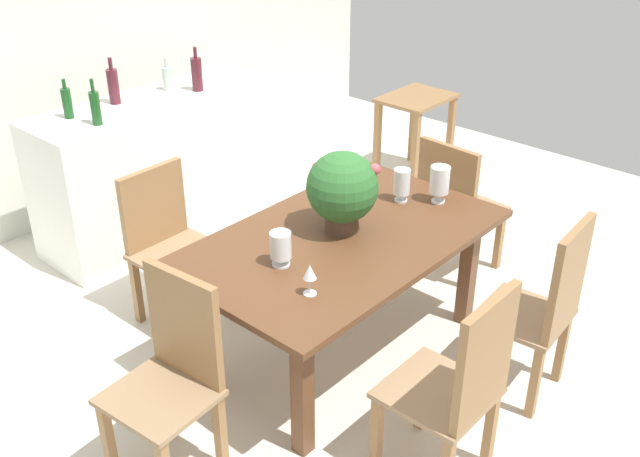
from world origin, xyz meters
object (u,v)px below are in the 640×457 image
Objects in this scene: chair_far_left at (169,238)px; wine_bottle_tall at (167,78)px; chair_near_left at (460,383)px; crystal_vase_right at (402,183)px; dining_table at (342,252)px; chair_foot_end at (454,201)px; wine_bottle_amber at (95,107)px; wine_bottle_green at (67,103)px; kitchen_counter at (161,165)px; chair_head_end at (173,368)px; wine_bottle_dark at (197,74)px; side_table at (415,118)px; crystal_vase_center_near at (281,246)px; wine_bottle_clear at (113,86)px; chair_near_right at (545,305)px; wine_glass at (310,273)px; flower_centerpiece at (342,189)px; crystal_vase_left at (440,181)px.

wine_bottle_tall reaches higher than chair_far_left.
chair_near_left reaches higher than crystal_vase_right.
crystal_vase_right is at bearing -47.50° from chair_far_left.
wine_bottle_tall is at bearing 77.07° from dining_table.
chair_foot_end is 3.20× the size of wine_bottle_amber.
kitchen_counter is at bearing -9.47° from wine_bottle_green.
wine_bottle_dark reaches higher than chair_head_end.
wine_bottle_dark is 1.91m from side_table.
crystal_vase_center_near is at bearing 92.80° from chair_foot_end.
dining_table is 1.07m from chair_far_left.
wine_bottle_clear reaches higher than dining_table.
chair_near_right is 1.21m from wine_glass.
dining_table is 3.91× the size of flower_centerpiece.
chair_near_right reaches higher than chair_head_end.
crystal_vase_left is 2.40m from wine_bottle_green.
crystal_vase_center_near is at bearing -93.01° from chair_far_left.
crystal_vase_left is 1.11m from crystal_vase_center_near.
wine_bottle_clear is at bearing 144.81° from chair_head_end.
side_table is at bearing -135.94° from chair_near_right.
chair_near_left is 1.39m from crystal_vase_left.
dining_table is 6.78× the size of wine_bottle_green.
crystal_vase_center_near is 0.70× the size of wine_bottle_green.
wine_bottle_green reaches higher than chair_head_end.
wine_glass is 0.50× the size of wine_bottle_clear.
wine_bottle_green is at bearing -91.64° from chair_near_left.
dining_table is 1.13m from chair_foot_end.
kitchen_counter reaches higher than chair_head_end.
chair_foot_end is at bearing 84.63° from chair_head_end.
chair_head_end is 3.16× the size of wine_bottle_clear.
chair_foot_end is 2.55m from wine_bottle_green.
wine_bottle_clear reaches higher than crystal_vase_center_near.
chair_near_right is at bearing 51.59° from chair_head_end.
wine_bottle_green reaches higher than crystal_vase_right.
crystal_vase_right is at bearing 13.84° from wine_glass.
crystal_vase_right is at bearing -147.53° from side_table.
chair_foot_end is at bearing -73.96° from wine_bottle_dark.
flower_centerpiece is at bearing -66.34° from chair_far_left.
wine_bottle_tall reaches higher than flower_centerpiece.
side_table is at bearing 1.14° from chair_far_left.
chair_near_right is 1.00× the size of chair_near_left.
chair_near_right is 3.10m from wine_bottle_clear.
chair_foot_end is 3.00× the size of wine_bottle_clear.
crystal_vase_center_near is at bearing -55.62° from chair_near_right.
chair_far_left is 2.10× the size of flower_centerpiece.
kitchen_counter is 5.83× the size of wine_bottle_dark.
chair_near_right is at bearing -131.58° from side_table.
wine_bottle_amber reaches higher than chair_near_right.
wine_bottle_clear is 2.47m from side_table.
crystal_vase_left is at bearing -64.22° from wine_bottle_amber.
wine_bottle_green is at bearing 87.08° from crystal_vase_center_near.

